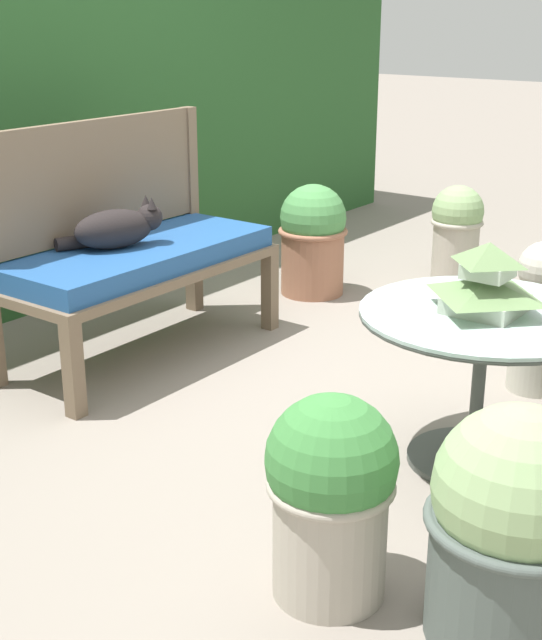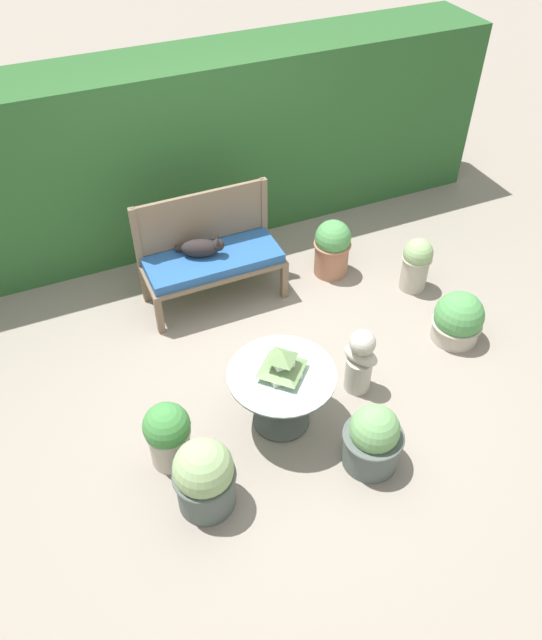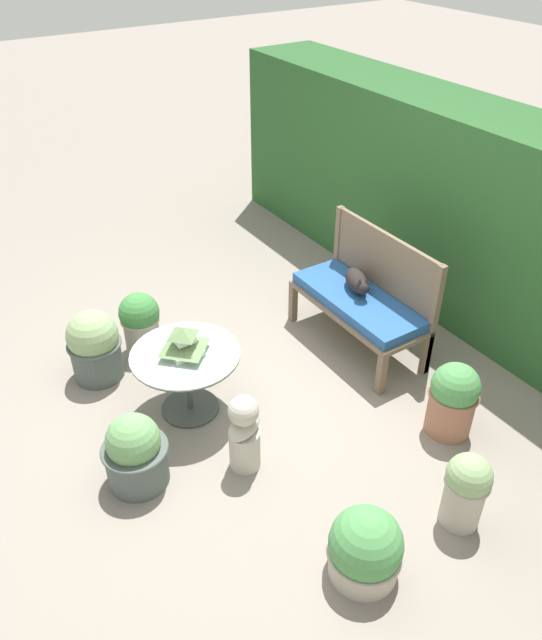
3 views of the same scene
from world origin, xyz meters
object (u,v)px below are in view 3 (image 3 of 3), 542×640
garden_bench (358,304)px  cat (357,282)px  potted_plant_bench_right (365,548)px  potted_plant_path_edge (140,322)px  potted_plant_bench_left (135,453)px  garden_bust (244,433)px  potted_plant_table_far (466,488)px  potted_plant_table_near (453,398)px  pagoda_birdhouse (184,343)px  potted_plant_hedge_corner (94,346)px  patio_table (186,366)px

garden_bench → cat: cat is taller
garden_bench → potted_plant_bench_right: size_ratio=2.67×
potted_plant_path_edge → potted_plant_bench_left: size_ratio=1.01×
garden_bust → potted_plant_table_far: size_ratio=1.11×
potted_plant_table_near → potted_plant_bench_right: (0.56, -1.26, -0.09)m
garden_bench → potted_plant_bench_left: potted_plant_bench_left is taller
pagoda_birdhouse → potted_plant_bench_right: (1.76, 0.22, -0.42)m
potted_plant_table_near → potted_plant_table_far: potted_plant_table_near is taller
garden_bench → potted_plant_table_near: (1.17, -0.08, -0.11)m
pagoda_birdhouse → potted_plant_hedge_corner: 0.93m
garden_bench → potted_plant_table_far: size_ratio=2.32×
cat → potted_plant_hedge_corner: cat is taller
potted_plant_hedge_corner → potted_plant_bench_left: potted_plant_hedge_corner is taller
potted_plant_table_near → potted_plant_hedge_corner: bearing=-135.7°
potted_plant_table_near → potted_plant_path_edge: size_ratio=1.05×
garden_bench → patio_table: 1.56m
patio_table → garden_bench: bearing=88.7°
garden_bust → potted_plant_bench_left: 0.71m
garden_bench → patio_table: size_ratio=1.59×
patio_table → potted_plant_path_edge: bearing=180.0°
patio_table → potted_plant_hedge_corner: bearing=-150.1°
potted_plant_bench_right → potted_plant_table_far: 0.74m
potted_plant_bench_right → potted_plant_path_edge: potted_plant_path_edge is taller
garden_bench → potted_plant_table_near: 1.18m
patio_table → potted_plant_bench_right: 1.79m
potted_plant_table_near → potted_plant_bench_left: size_ratio=1.06×
pagoda_birdhouse → garden_bust: bearing=5.3°
potted_plant_table_near → potted_plant_hedge_corner: (-1.96, -1.91, -0.00)m
pagoda_birdhouse → potted_plant_path_edge: 0.93m
garden_bench → cat: size_ratio=3.15×
garden_bust → potted_plant_table_far: (1.11, 0.89, -0.01)m
potted_plant_table_far → potted_plant_bench_left: potted_plant_bench_left is taller
pagoda_birdhouse → potted_plant_table_near: pagoda_birdhouse is taller
potted_plant_bench_right → garden_bench: bearing=142.2°
potted_plant_bench_right → potted_plant_path_edge: size_ratio=0.85×
potted_plant_table_near → potted_plant_hedge_corner: size_ratio=0.97×
pagoda_birdhouse → potted_plant_table_far: size_ratio=0.55×
potted_plant_bench_left → pagoda_birdhouse: bearing=126.1°
potted_plant_bench_left → garden_bench: bearing=100.5°
patio_table → potted_plant_table_near: potted_plant_table_near is taller
potted_plant_path_edge → garden_bench: bearing=59.8°
potted_plant_path_edge → cat: bearing=62.7°
potted_plant_bench_right → patio_table: bearing=-172.9°
pagoda_birdhouse → potted_plant_table_far: 2.07m
potted_plant_bench_right → potted_plant_table_near: bearing=114.0°
pagoda_birdhouse → potted_plant_path_edge: bearing=180.0°
potted_plant_table_far → patio_table: bearing=-152.2°
garden_bench → garden_bust: bearing=-66.0°
garden_bench → potted_plant_bench_right: bearing=-37.8°
garden_bust → pagoda_birdhouse: bearing=-112.1°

